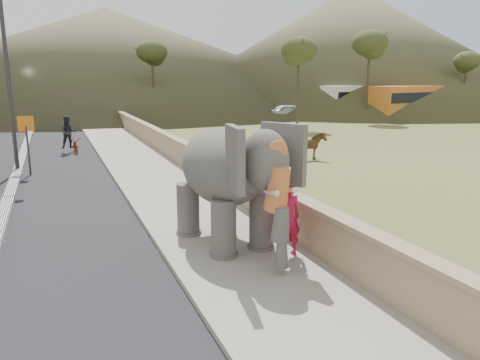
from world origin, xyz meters
The scene contains 16 objects.
ground centered at (0.00, 0.00, 0.00)m, with size 160.00×160.00×0.00m, color olive.
road centered at (-5.00, 10.00, 0.01)m, with size 7.00×120.00×0.03m, color black.
median centered at (-5.00, 10.00, 0.11)m, with size 0.35×120.00×0.22m, color black.
walkway centered at (0.00, 10.00, 0.07)m, with size 3.00×120.00×0.15m, color #9E9687.
parapet centered at (1.65, 10.00, 0.55)m, with size 0.30×120.00×1.10m, color tan.
lamppost centered at (-4.69, 15.91, 4.87)m, with size 1.76×0.36×8.00m.
signboard centered at (-4.50, 15.28, 1.64)m, with size 0.60×0.08×2.40m.
cow centered at (7.73, 14.18, 0.68)m, with size 0.73×1.60×1.35m, color brown.
distant_car centered at (17.32, 34.15, 0.72)m, with size 1.70×4.23×1.44m, color silver.
bus_white centered at (26.44, 34.23, 1.55)m, with size 2.50×11.00×3.10m, color white.
bus_orange centered at (28.85, 30.50, 1.55)m, with size 2.50×11.00×3.10m, color #C56F22.
hill_right centered at (36.00, 52.00, 8.00)m, with size 56.00×56.00×16.00m, color brown.
hill_far centered at (5.00, 70.00, 7.00)m, with size 80.00×80.00×14.00m, color brown.
elephant_and_man centered at (0.02, 4.72, 1.54)m, with size 2.56×4.13×2.80m.
motorcyclist centered at (-2.64, 20.69, 0.80)m, with size 1.05×1.65×1.96m.
trees centered at (2.12, 27.29, 3.95)m, with size 47.78×43.08×9.32m.
Camera 1 is at (-3.52, -5.09, 3.90)m, focal length 35.00 mm.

